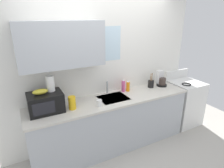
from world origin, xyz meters
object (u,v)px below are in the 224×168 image
at_px(dish_soap_bottle_orange, 128,86).
at_px(utensil_crock, 151,84).
at_px(stove_range, 184,102).
at_px(coffee_maker, 161,80).
at_px(banana_bunch, 40,92).
at_px(paper_towel_roll, 50,83).
at_px(cereal_canister, 72,103).
at_px(microwave, 46,102).
at_px(mug_white, 99,103).
at_px(dish_soap_bottle_pink, 123,85).

relative_size(dish_soap_bottle_orange, utensil_crock, 0.76).
distance_m(stove_range, coffee_maker, 0.80).
distance_m(banana_bunch, paper_towel_roll, 0.18).
xyz_separation_m(dish_soap_bottle_orange, cereal_canister, (-1.06, -0.21, -0.00)).
relative_size(stove_range, microwave, 2.35).
bearing_deg(stove_range, paper_towel_roll, 177.87).
height_order(microwave, coffee_maker, coffee_maker).
relative_size(microwave, dish_soap_bottle_orange, 2.25).
distance_m(mug_white, utensil_crock, 1.19).
distance_m(paper_towel_roll, utensil_crock, 1.81).
distance_m(banana_bunch, mug_white, 0.83).
distance_m(microwave, coffee_maker, 2.11).
relative_size(coffee_maker, dish_soap_bottle_pink, 1.17).
relative_size(microwave, paper_towel_roll, 2.09).
xyz_separation_m(coffee_maker, utensil_crock, (-0.23, 0.01, -0.03)).
height_order(microwave, utensil_crock, microwave).
height_order(stove_range, mug_white, stove_range).
xyz_separation_m(paper_towel_roll, dish_soap_bottle_pink, (1.22, 0.07, -0.27)).
height_order(dish_soap_bottle_pink, cereal_canister, dish_soap_bottle_pink).
xyz_separation_m(banana_bunch, mug_white, (0.77, -0.19, -0.26)).
distance_m(dish_soap_bottle_pink, dish_soap_bottle_orange, 0.09).
relative_size(banana_bunch, dish_soap_bottle_orange, 0.98).
distance_m(microwave, banana_bunch, 0.18).
height_order(coffee_maker, dish_soap_bottle_pink, coffee_maker).
bearing_deg(utensil_crock, paper_towel_roll, -179.36).
bearing_deg(utensil_crock, mug_white, -167.40).
bearing_deg(microwave, paper_towel_roll, 27.17).
distance_m(microwave, utensil_crock, 1.88).
distance_m(coffee_maker, mug_white, 1.42).
height_order(banana_bunch, coffee_maker, banana_bunch).
bearing_deg(paper_towel_roll, cereal_canister, -32.01).
bearing_deg(microwave, coffee_maker, 1.62).
relative_size(stove_range, utensil_crock, 4.03).
bearing_deg(paper_towel_roll, coffee_maker, 0.24).
distance_m(cereal_canister, mug_white, 0.39).
bearing_deg(dish_soap_bottle_orange, banana_bunch, -175.85).
distance_m(coffee_maker, dish_soap_bottle_pink, 0.79).
height_order(dish_soap_bottle_pink, mug_white, dish_soap_bottle_pink).
bearing_deg(dish_soap_bottle_orange, cereal_canister, -169.07).
bearing_deg(paper_towel_roll, stove_range, -2.13).
bearing_deg(banana_bunch, cereal_canister, -14.38).
bearing_deg(stove_range, coffee_maker, 169.75).
xyz_separation_m(paper_towel_roll, mug_white, (0.62, -0.24, -0.33)).
bearing_deg(coffee_maker, dish_soap_bottle_pink, 175.29).
height_order(stove_range, dish_soap_bottle_orange, dish_soap_bottle_orange).
bearing_deg(dish_soap_bottle_pink, banana_bunch, -174.84).
bearing_deg(cereal_canister, dish_soap_bottle_pink, 12.86).
bearing_deg(dish_soap_bottle_pink, mug_white, -152.41).
bearing_deg(microwave, stove_range, -0.96).
relative_size(paper_towel_roll, coffee_maker, 0.79).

